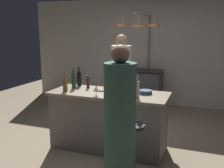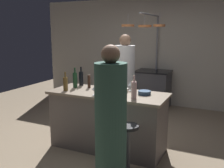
{
  "view_description": "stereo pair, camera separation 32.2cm",
  "coord_description": "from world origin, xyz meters",
  "px_view_note": "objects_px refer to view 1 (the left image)",
  "views": [
    {
      "loc": [
        1.37,
        -3.52,
        1.81
      ],
      "look_at": [
        0.0,
        0.15,
        1.0
      ],
      "focal_mm": 41.22,
      "sensor_mm": 36.0,
      "label": 1
    },
    {
      "loc": [
        1.66,
        -3.4,
        1.81
      ],
      "look_at": [
        0.0,
        0.15,
        1.0
      ],
      "focal_mm": 41.22,
      "sensor_mm": 36.0,
      "label": 2
    }
  ],
  "objects_px": {
    "wine_bottle_amber": "(65,84)",
    "mixing_bowl_ceramic": "(124,90)",
    "guest_right": "(120,126)",
    "pepper_mill": "(88,82)",
    "stove_range": "(145,88)",
    "bar_stool_right": "(134,148)",
    "mixing_bowl_blue": "(146,92)",
    "wine_bottle_green": "(74,80)",
    "wine_bottle_white": "(135,87)",
    "cutting_board": "(106,90)",
    "wine_bottle_rose": "(137,90)",
    "wine_glass_near_left_guest": "(96,89)",
    "wine_glass_near_right_guest": "(130,84)",
    "wine_bottle_dark": "(79,79)",
    "chef": "(121,85)"
  },
  "relations": [
    {
      "from": "wine_bottle_rose",
      "to": "pepper_mill",
      "type": "bearing_deg",
      "value": 158.49
    },
    {
      "from": "wine_glass_near_left_guest",
      "to": "mixing_bowl_ceramic",
      "type": "height_order",
      "value": "wine_glass_near_left_guest"
    },
    {
      "from": "wine_bottle_amber",
      "to": "mixing_bowl_ceramic",
      "type": "xyz_separation_m",
      "value": [
        0.85,
        0.3,
        -0.09
      ]
    },
    {
      "from": "wine_bottle_green",
      "to": "mixing_bowl_blue",
      "type": "height_order",
      "value": "wine_bottle_green"
    },
    {
      "from": "wine_bottle_green",
      "to": "mixing_bowl_blue",
      "type": "relative_size",
      "value": 1.75
    },
    {
      "from": "wine_bottle_dark",
      "to": "wine_glass_near_left_guest",
      "type": "height_order",
      "value": "wine_bottle_dark"
    },
    {
      "from": "guest_right",
      "to": "wine_bottle_amber",
      "type": "relative_size",
      "value": 5.63
    },
    {
      "from": "bar_stool_right",
      "to": "mixing_bowl_blue",
      "type": "height_order",
      "value": "mixing_bowl_blue"
    },
    {
      "from": "wine_glass_near_right_guest",
      "to": "mixing_bowl_blue",
      "type": "xyz_separation_m",
      "value": [
        0.28,
        -0.14,
        -0.08
      ]
    },
    {
      "from": "cutting_board",
      "to": "wine_bottle_white",
      "type": "height_order",
      "value": "wine_bottle_white"
    },
    {
      "from": "chef",
      "to": "guest_right",
      "type": "relative_size",
      "value": 1.05
    },
    {
      "from": "wine_bottle_rose",
      "to": "wine_bottle_dark",
      "type": "relative_size",
      "value": 1.01
    },
    {
      "from": "chef",
      "to": "bar_stool_right",
      "type": "height_order",
      "value": "chef"
    },
    {
      "from": "cutting_board",
      "to": "wine_glass_near_right_guest",
      "type": "height_order",
      "value": "wine_glass_near_right_guest"
    },
    {
      "from": "wine_bottle_white",
      "to": "wine_bottle_amber",
      "type": "bearing_deg",
      "value": -170.98
    },
    {
      "from": "chef",
      "to": "guest_right",
      "type": "height_order",
      "value": "chef"
    },
    {
      "from": "wine_bottle_rose",
      "to": "mixing_bowl_blue",
      "type": "height_order",
      "value": "wine_bottle_rose"
    },
    {
      "from": "stove_range",
      "to": "wine_bottle_amber",
      "type": "bearing_deg",
      "value": -103.62
    },
    {
      "from": "wine_bottle_dark",
      "to": "mixing_bowl_ceramic",
      "type": "height_order",
      "value": "wine_bottle_dark"
    },
    {
      "from": "mixing_bowl_blue",
      "to": "stove_range",
      "type": "bearing_deg",
      "value": 103.09
    },
    {
      "from": "stove_range",
      "to": "bar_stool_right",
      "type": "distance_m",
      "value": 3.13
    },
    {
      "from": "wine_bottle_rose",
      "to": "mixing_bowl_ceramic",
      "type": "xyz_separation_m",
      "value": [
        -0.28,
        0.32,
        -0.1
      ]
    },
    {
      "from": "guest_right",
      "to": "wine_bottle_rose",
      "type": "height_order",
      "value": "guest_right"
    },
    {
      "from": "cutting_board",
      "to": "wine_bottle_amber",
      "type": "height_order",
      "value": "wine_bottle_amber"
    },
    {
      "from": "chef",
      "to": "wine_glass_near_left_guest",
      "type": "xyz_separation_m",
      "value": [
        0.04,
        -1.23,
        0.19
      ]
    },
    {
      "from": "wine_glass_near_right_guest",
      "to": "mixing_bowl_blue",
      "type": "height_order",
      "value": "wine_glass_near_right_guest"
    },
    {
      "from": "wine_bottle_rose",
      "to": "wine_bottle_green",
      "type": "relative_size",
      "value": 0.98
    },
    {
      "from": "wine_glass_near_left_guest",
      "to": "cutting_board",
      "type": "bearing_deg",
      "value": 89.01
    },
    {
      "from": "chef",
      "to": "wine_glass_near_right_guest",
      "type": "relative_size",
      "value": 12.0
    },
    {
      "from": "wine_bottle_rose",
      "to": "wine_bottle_white",
      "type": "distance_m",
      "value": 0.2
    },
    {
      "from": "mixing_bowl_ceramic",
      "to": "guest_right",
      "type": "bearing_deg",
      "value": -74.62
    },
    {
      "from": "stove_range",
      "to": "pepper_mill",
      "type": "bearing_deg",
      "value": -100.42
    },
    {
      "from": "guest_right",
      "to": "pepper_mill",
      "type": "xyz_separation_m",
      "value": [
        -0.93,
        1.13,
        0.23
      ]
    },
    {
      "from": "wine_bottle_rose",
      "to": "wine_bottle_green",
      "type": "xyz_separation_m",
      "value": [
        -1.13,
        0.27,
        0.0
      ]
    },
    {
      "from": "bar_stool_right",
      "to": "wine_bottle_amber",
      "type": "height_order",
      "value": "wine_bottle_amber"
    },
    {
      "from": "wine_bottle_dark",
      "to": "bar_stool_right",
      "type": "bearing_deg",
      "value": -36.02
    },
    {
      "from": "wine_bottle_amber",
      "to": "wine_bottle_rose",
      "type": "relative_size",
      "value": 0.92
    },
    {
      "from": "wine_glass_near_left_guest",
      "to": "wine_glass_near_right_guest",
      "type": "relative_size",
      "value": 1.0
    },
    {
      "from": "guest_right",
      "to": "wine_bottle_rose",
      "type": "xyz_separation_m",
      "value": [
        -0.02,
        0.77,
        0.25
      ]
    },
    {
      "from": "guest_right",
      "to": "cutting_board",
      "type": "relative_size",
      "value": 5.23
    },
    {
      "from": "wine_bottle_amber",
      "to": "wine_glass_near_right_guest",
      "type": "xyz_separation_m",
      "value": [
        0.9,
        0.43,
        -0.01
      ]
    },
    {
      "from": "stove_range",
      "to": "wine_bottle_green",
      "type": "height_order",
      "value": "wine_bottle_green"
    },
    {
      "from": "wine_bottle_white",
      "to": "chef",
      "type": "bearing_deg",
      "value": 118.86
    },
    {
      "from": "bar_stool_right",
      "to": "wine_bottle_green",
      "type": "bearing_deg",
      "value": 150.13
    },
    {
      "from": "guest_right",
      "to": "mixing_bowl_ceramic",
      "type": "height_order",
      "value": "guest_right"
    },
    {
      "from": "wine_bottle_amber",
      "to": "cutting_board",
      "type": "bearing_deg",
      "value": 27.76
    },
    {
      "from": "stove_range",
      "to": "guest_right",
      "type": "distance_m",
      "value": 3.48
    },
    {
      "from": "wine_bottle_white",
      "to": "mixing_bowl_blue",
      "type": "xyz_separation_m",
      "value": [
        0.12,
        0.12,
        -0.08
      ]
    },
    {
      "from": "guest_right",
      "to": "mixing_bowl_ceramic",
      "type": "distance_m",
      "value": 1.14
    },
    {
      "from": "stove_range",
      "to": "mixing_bowl_ceramic",
      "type": "height_order",
      "value": "mixing_bowl_ceramic"
    }
  ]
}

